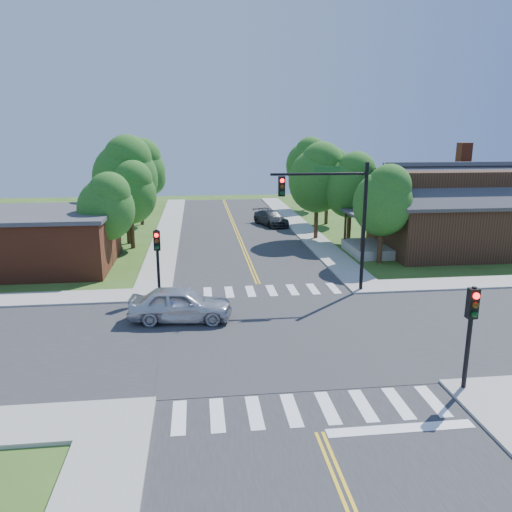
{
  "coord_description": "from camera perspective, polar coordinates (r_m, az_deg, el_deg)",
  "views": [
    {
      "loc": [
        -3.44,
        -20.38,
        8.81
      ],
      "look_at": [
        -0.34,
        5.73,
        2.2
      ],
      "focal_mm": 35.0,
      "sensor_mm": 36.0,
      "label": 1
    }
  ],
  "objects": [
    {
      "name": "tree_e_d",
      "position": [
        57.27,
        5.99,
        10.61
      ],
      "size": [
        4.83,
        4.59,
        8.22
      ],
      "color": "#382314",
      "rests_on": "ground"
    },
    {
      "name": "intersection_patch",
      "position": [
        22.47,
        2.62,
        -8.99
      ],
      "size": [
        10.2,
        10.2,
        0.06
      ],
      "primitive_type": "cube",
      "color": "#2D2D30",
      "rests_on": "ground"
    },
    {
      "name": "tree_w_a",
      "position": [
        33.96,
        -16.66,
        5.58
      ],
      "size": [
        3.7,
        3.52,
        6.29
      ],
      "color": "#382314",
      "rests_on": "ground"
    },
    {
      "name": "tree_w_d",
      "position": [
        57.61,
        -12.01,
        9.0
      ],
      "size": [
        3.58,
        3.4,
        6.08
      ],
      "color": "#382314",
      "rests_on": "ground"
    },
    {
      "name": "signal_mast_ne",
      "position": [
        27.28,
        8.99,
        5.59
      ],
      "size": [
        5.3,
        0.42,
        7.2
      ],
      "color": "black",
      "rests_on": "ground"
    },
    {
      "name": "tree_bldg",
      "position": [
        38.93,
        -14.13,
        7.21
      ],
      "size": [
        3.97,
        3.77,
        6.74
      ],
      "color": "#382314",
      "rests_on": "ground"
    },
    {
      "name": "sidewalk_nw",
      "position": [
        39.24,
        -24.95,
        -0.1
      ],
      "size": [
        40.0,
        40.0,
        0.14
      ],
      "color": "#9E9B93",
      "rests_on": "ground"
    },
    {
      "name": "ground",
      "position": [
        22.47,
        2.62,
        -8.99
      ],
      "size": [
        100.0,
        100.0,
        0.0
      ],
      "primitive_type": "plane",
      "color": "#32561B",
      "rests_on": "ground"
    },
    {
      "name": "car_silver",
      "position": [
        23.96,
        -8.63,
        -5.52
      ],
      "size": [
        2.86,
        5.2,
        1.65
      ],
      "primitive_type": "imported",
      "rotation": [
        0.0,
        0.0,
        1.48
      ],
      "color": "silver",
      "rests_on": "ground"
    },
    {
      "name": "stop_bar",
      "position": [
        16.62,
        16.18,
        -18.53
      ],
      "size": [
        4.6,
        0.45,
        0.09
      ],
      "primitive_type": "cube",
      "color": "white",
      "rests_on": "ground"
    },
    {
      "name": "signal_pole_nw",
      "position": [
        26.76,
        -11.21,
        0.56
      ],
      "size": [
        0.34,
        0.42,
        3.8
      ],
      "color": "black",
      "rests_on": "ground"
    },
    {
      "name": "tree_house",
      "position": [
        41.17,
        7.16,
        9.04
      ],
      "size": [
        4.71,
        4.47,
        8.01
      ],
      "color": "#382314",
      "rests_on": "ground"
    },
    {
      "name": "car_dgrey",
      "position": [
        47.72,
        1.7,
        4.31
      ],
      "size": [
        4.85,
        5.95,
        1.38
      ],
      "primitive_type": "imported",
      "rotation": [
        0.0,
        0.0,
        0.33
      ],
      "color": "#2D3032",
      "rests_on": "ground"
    },
    {
      "name": "crosswalk_north",
      "position": [
        28.2,
        0.58,
        -4.0
      ],
      "size": [
        8.85,
        2.0,
        0.01
      ],
      "color": "white",
      "rests_on": "ground"
    },
    {
      "name": "sidewalk_ne",
      "position": [
        41.92,
        20.77,
        1.15
      ],
      "size": [
        40.0,
        40.0,
        0.14
      ],
      "color": "#9E9B93",
      "rests_on": "ground"
    },
    {
      "name": "tree_e_c",
      "position": [
        48.51,
        8.3,
        9.27
      ],
      "size": [
        4.34,
        4.13,
        7.38
      ],
      "color": "#382314",
      "rests_on": "ground"
    },
    {
      "name": "tree_w_c",
      "position": [
        48.84,
        -13.1,
        9.74
      ],
      "size": [
        4.84,
        4.6,
        8.23
      ],
      "color": "#382314",
      "rests_on": "ground"
    },
    {
      "name": "tree_e_b",
      "position": [
        40.31,
        10.92,
        8.12
      ],
      "size": [
        4.29,
        4.08,
        7.3
      ],
      "color": "#382314",
      "rests_on": "ground"
    },
    {
      "name": "road_ew",
      "position": [
        22.46,
        2.62,
        -8.93
      ],
      "size": [
        90.0,
        10.0,
        0.04
      ],
      "primitive_type": "cube",
      "color": "#2D2D30",
      "rests_on": "ground"
    },
    {
      "name": "building_nw",
      "position": [
        35.94,
        -24.05,
        1.76
      ],
      "size": [
        10.4,
        8.4,
        3.73
      ],
      "color": "brown",
      "rests_on": "ground"
    },
    {
      "name": "tree_w_b",
      "position": [
        40.63,
        -14.64,
        9.15
      ],
      "size": [
        5.04,
        4.78,
        8.56
      ],
      "color": "#382314",
      "rests_on": "ground"
    },
    {
      "name": "crosswalk_south",
      "position": [
        17.02,
        6.15,
        -16.97
      ],
      "size": [
        8.85,
        2.0,
        0.01
      ],
      "color": "white",
      "rests_on": "ground"
    },
    {
      "name": "tree_e_a",
      "position": [
        34.41,
        14.46,
        6.32
      ],
      "size": [
        3.96,
        3.76,
        6.74
      ],
      "color": "#382314",
      "rests_on": "ground"
    },
    {
      "name": "road_ns",
      "position": [
        22.46,
        2.62,
        -8.94
      ],
      "size": [
        10.0,
        90.0,
        0.04
      ],
      "primitive_type": "cube",
      "color": "#2D2D30",
      "rests_on": "ground"
    },
    {
      "name": "house_ne",
      "position": [
        39.65,
        21.3,
        5.2
      ],
      "size": [
        13.05,
        8.8,
        7.11
      ],
      "color": "black",
      "rests_on": "ground"
    },
    {
      "name": "centerline",
      "position": [
        22.45,
        2.62,
        -8.88
      ],
      "size": [
        0.3,
        90.0,
        0.01
      ],
      "color": "yellow",
      "rests_on": "ground"
    },
    {
      "name": "signal_pole_se",
      "position": [
        18.36,
        23.38,
        -6.66
      ],
      "size": [
        0.34,
        0.42,
        3.8
      ],
      "color": "black",
      "rests_on": "ground"
    }
  ]
}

